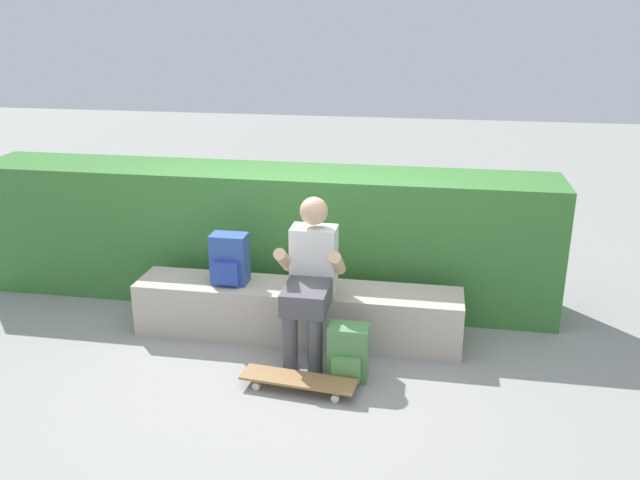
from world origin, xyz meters
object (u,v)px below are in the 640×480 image
Objects in this scene: person_skater at (311,274)px; skateboard_near_person at (298,380)px; backpack_on_bench at (229,260)px; backpack_on_ground at (348,353)px; bench_main at (297,311)px.

person_skater reaches higher than skateboard_near_person.
backpack_on_bench is 1.00× the size of backpack_on_ground.
bench_main reaches higher than skateboard_near_person.
backpack_on_ground is at bearing -28.53° from backpack_on_bench.
bench_main is 3.15× the size of skateboard_near_person.
backpack_on_bench is (-0.71, 0.77, 0.55)m from skateboard_near_person.
person_skater is 2.94× the size of backpack_on_ground.
bench_main is at bearing 1.01° from backpack_on_bench.
skateboard_near_person is at bearing -77.56° from bench_main.
bench_main reaches higher than backpack_on_ground.
skateboard_near_person is at bearing -47.46° from backpack_on_bench.
bench_main is 0.81m from skateboard_near_person.
backpack_on_ground is (0.31, 0.22, 0.12)m from skateboard_near_person.
backpack_on_bench is at bearing 163.67° from person_skater.
bench_main is at bearing 125.61° from person_skater.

